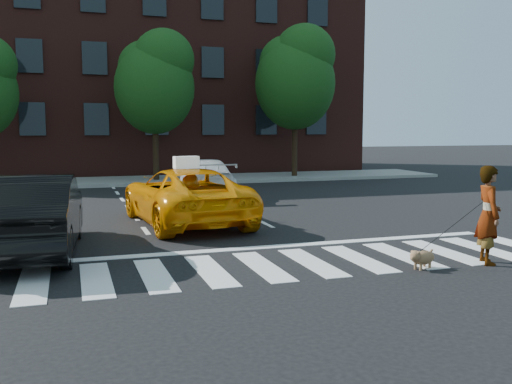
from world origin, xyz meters
TOP-DOWN VIEW (x-y plane):
  - ground at (0.00, 0.00)m, footprint 120.00×120.00m
  - crosswalk at (0.00, 0.00)m, footprint 13.00×2.40m
  - stop_line at (0.00, 1.60)m, footprint 12.00×0.30m
  - sidewalk_far at (0.00, 17.50)m, footprint 30.00×4.00m
  - building at (0.00, 25.00)m, footprint 26.00×10.00m
  - tree_mid at (0.53, 17.00)m, footprint 3.69×3.69m
  - tree_right at (7.53, 17.00)m, footprint 4.00×4.00m
  - taxi at (-0.43, 5.22)m, footprint 2.99×5.63m
  - black_sedan at (-4.12, 2.50)m, footprint 2.07×5.10m
  - white_suv at (1.40, 11.17)m, footprint 2.33×5.00m
  - woman at (4.14, -1.10)m, footprint 0.66×0.80m
  - dog at (2.70, -1.08)m, footprint 0.63×0.40m
  - taxi_sign at (-0.43, 5.02)m, footprint 0.67×0.34m

SIDE VIEW (x-z plane):
  - ground at x=0.00m, z-range 0.00..0.00m
  - crosswalk at x=0.00m, z-range 0.00..0.01m
  - stop_line at x=0.00m, z-range 0.00..0.01m
  - sidewalk_far at x=0.00m, z-range 0.00..0.15m
  - dog at x=2.70m, z-range 0.03..0.40m
  - white_suv at x=1.40m, z-range 0.00..1.41m
  - taxi at x=-0.43m, z-range 0.00..1.51m
  - black_sedan at x=-4.12m, z-range 0.00..1.65m
  - woman at x=4.14m, z-range 0.00..1.87m
  - taxi_sign at x=-0.43m, z-range 1.51..1.83m
  - tree_mid at x=0.53m, z-range 1.30..8.40m
  - tree_right at x=7.53m, z-range 1.41..9.11m
  - building at x=0.00m, z-range 0.00..12.00m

